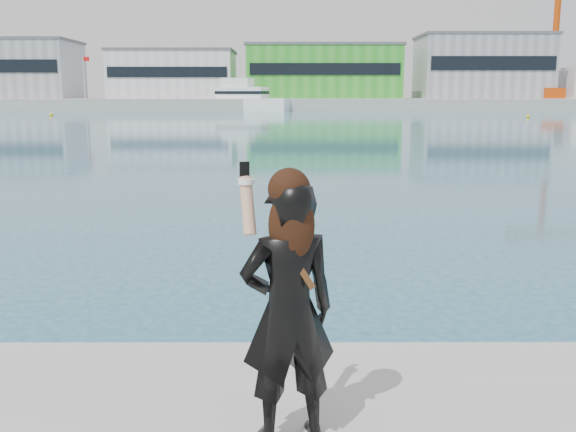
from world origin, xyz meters
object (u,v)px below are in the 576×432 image
Objects in this scene: dock_crane at (562,29)px; buoy_near at (528,118)px; woman at (288,304)px; motor_yacht at (244,98)px; buoy_far at (51,116)px.

dock_crane is 53.53m from buoy_near.
woman is at bearing -113.16° from dock_crane.
motor_yacht is at bearing 135.76° from buoy_near.
woman is (-52.43, -122.54, -13.40)m from dock_crane.
dock_crane is at bearing 29.62° from motor_yacht.
woman is at bearing -65.64° from motor_yacht.
dock_crane is at bearing -128.86° from woman.
dock_crane is 133.95m from woman.
buoy_far is at bearing -84.90° from woman.
dock_crane is 1.45× the size of motor_yacht.
woman reaches higher than buoy_near.
dock_crane is 62.18m from motor_yacht.
woman is (7.62, -112.89, -0.43)m from motor_yacht.
dock_crane is at bearing 25.35° from buoy_far.
buoy_near is (-22.57, -46.14, -15.07)m from dock_crane.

